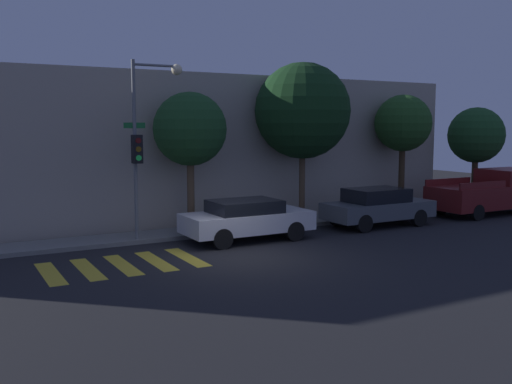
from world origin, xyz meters
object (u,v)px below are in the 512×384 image
(sedan_near_corner, at_px, (247,219))
(tree_behind_truck, at_px, (476,136))
(tree_near_corner, at_px, (190,130))
(tree_midblock, at_px, (303,111))
(sedan_middle, at_px, (378,206))
(traffic_light_pole, at_px, (145,130))
(pickup_truck, at_px, (491,192))
(tree_far_end, at_px, (403,124))

(sedan_near_corner, distance_m, tree_behind_truck, 13.75)
(tree_near_corner, xyz_separation_m, tree_midblock, (4.67, 0.00, 0.70))
(sedan_middle, bearing_deg, traffic_light_pole, 171.57)
(traffic_light_pole, distance_m, tree_behind_truck, 16.34)
(tree_near_corner, bearing_deg, traffic_light_pole, -156.39)
(traffic_light_pole, xyz_separation_m, tree_midblock, (6.53, 0.81, 0.69))
(pickup_truck, distance_m, tree_far_end, 4.80)
(tree_midblock, bearing_deg, pickup_truck, -13.99)
(tree_near_corner, xyz_separation_m, tree_far_end, (9.84, 0.00, 0.22))
(tree_behind_truck, bearing_deg, pickup_truck, -124.15)
(sedan_middle, bearing_deg, sedan_near_corner, 180.00)
(tree_midblock, bearing_deg, sedan_middle, -45.53)
(traffic_light_pole, distance_m, sedan_middle, 9.14)
(traffic_light_pole, bearing_deg, sedan_near_corner, -23.16)
(sedan_middle, xyz_separation_m, tree_midblock, (-2.05, 2.08, 3.58))
(sedan_middle, distance_m, tree_behind_truck, 8.41)
(sedan_near_corner, height_order, tree_behind_truck, tree_behind_truck)
(sedan_near_corner, relative_size, pickup_truck, 0.80)
(sedan_middle, xyz_separation_m, pickup_truck, (6.32, -0.00, 0.19))
(pickup_truck, bearing_deg, tree_behind_truck, 55.85)
(sedan_near_corner, height_order, pickup_truck, pickup_truck)
(tree_near_corner, distance_m, tree_far_end, 9.85)
(traffic_light_pole, height_order, tree_midblock, tree_midblock)
(pickup_truck, bearing_deg, traffic_light_pole, 175.12)
(traffic_light_pole, xyz_separation_m, sedan_near_corner, (2.97, -1.27, -2.92))
(sedan_near_corner, bearing_deg, pickup_truck, -0.00)
(traffic_light_pole, relative_size, sedan_near_corner, 1.37)
(sedan_near_corner, bearing_deg, sedan_middle, 0.00)
(tree_near_corner, xyz_separation_m, tree_behind_truck, (14.45, 0.00, -0.32))
(traffic_light_pole, bearing_deg, tree_far_end, 3.97)
(traffic_light_pole, xyz_separation_m, tree_near_corner, (1.86, 0.81, -0.01))
(sedan_middle, distance_m, pickup_truck, 6.32)
(pickup_truck, height_order, tree_far_end, tree_far_end)
(tree_far_end, height_order, tree_behind_truck, tree_far_end)
(tree_behind_truck, bearing_deg, sedan_middle, -164.91)
(traffic_light_pole, height_order, tree_near_corner, traffic_light_pole)
(traffic_light_pole, height_order, tree_behind_truck, traffic_light_pole)
(sedan_middle, relative_size, tree_far_end, 0.84)
(traffic_light_pole, distance_m, tree_midblock, 6.62)
(traffic_light_pole, xyz_separation_m, sedan_middle, (8.58, -1.27, -2.89))
(tree_midblock, height_order, tree_far_end, tree_midblock)
(pickup_truck, bearing_deg, tree_far_end, 146.88)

